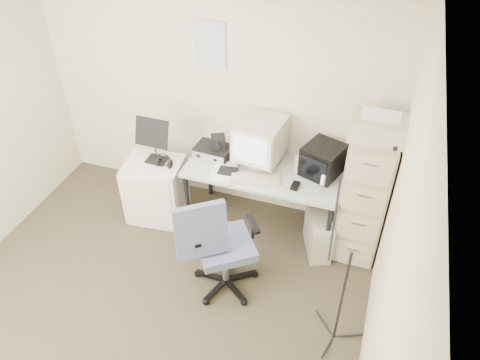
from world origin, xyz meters
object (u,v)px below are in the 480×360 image
(filing_cabinet, at_px, (364,194))
(office_chair, at_px, (225,244))
(side_cart, at_px, (157,190))
(desk, at_px, (264,198))

(filing_cabinet, distance_m, office_chair, 1.38)
(office_chair, relative_size, side_cart, 1.52)
(filing_cabinet, relative_size, desk, 0.87)
(desk, distance_m, office_chair, 0.88)
(desk, height_order, office_chair, office_chair)
(side_cart, bearing_deg, office_chair, -39.37)
(filing_cabinet, height_order, desk, filing_cabinet)
(filing_cabinet, distance_m, side_cart, 2.07)
(office_chair, xyz_separation_m, side_cart, (-0.99, 0.65, -0.18))
(office_chair, bearing_deg, desk, 47.82)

